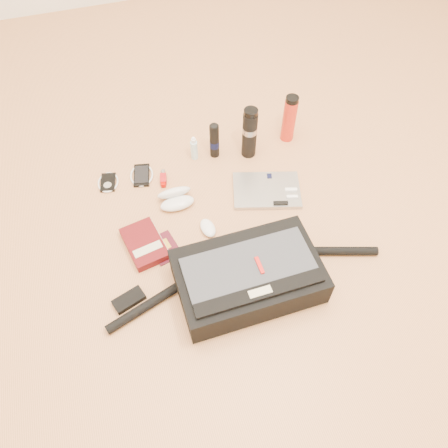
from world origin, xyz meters
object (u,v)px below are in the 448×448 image
Objects in this scene: thermos_red at (289,119)px; messenger_bag at (248,276)px; thermos_black at (250,133)px; book at (145,244)px; laptop at (267,190)px.

messenger_bag is at bearing -122.87° from thermos_red.
thermos_black is at bearing -168.36° from thermos_red.
thermos_red is at bearing 56.91° from messenger_bag.
thermos_red is at bearing 17.14° from book.
messenger_bag is at bearing -110.08° from thermos_black.
book is 0.96× the size of thermos_red.
book reaches higher than laptop.
messenger_bag is 3.22× the size of laptop.
book is at bearing -151.70° from laptop.
messenger_bag is 4.71× the size of book.
messenger_bag reaches higher than book.
laptop is 0.37m from thermos_red.
messenger_bag is at bearing -103.70° from laptop.
thermos_black reaches higher than thermos_red.
thermos_black reaches higher than book.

